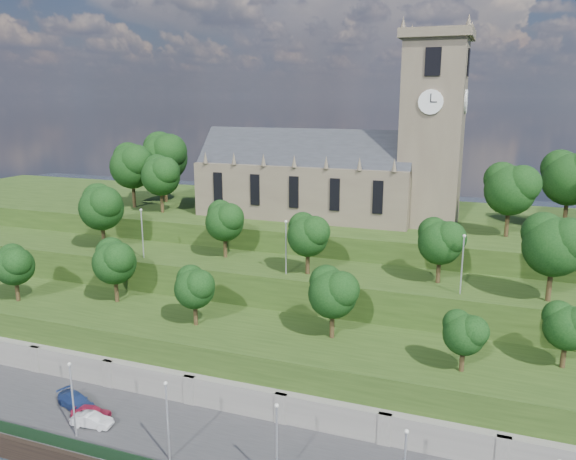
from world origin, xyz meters
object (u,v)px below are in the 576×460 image
at_px(car_left, 91,412).
at_px(car_middle, 92,420).
at_px(church, 338,167).
at_px(car_right, 76,401).

distance_m(car_left, car_middle, 1.47).
distance_m(church, car_right, 47.07).
bearing_deg(car_right, car_middle, -99.14).
bearing_deg(car_middle, car_right, 52.72).
relative_size(church, car_right, 7.86).
height_order(church, car_left, church).
distance_m(car_left, car_right, 2.89).
bearing_deg(church, car_right, -112.21).
distance_m(church, car_middle, 47.80).
height_order(church, car_middle, church).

